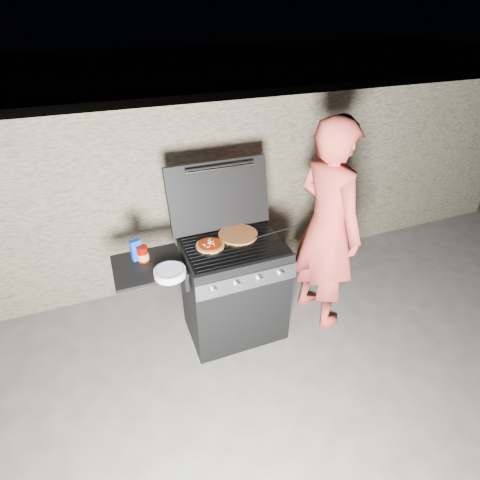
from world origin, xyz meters
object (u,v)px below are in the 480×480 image
object	(u,v)px
pizza_topped	(210,245)
person	(327,228)
gas_grill	(206,297)
sauce_jar	(143,254)

from	to	relation	value
pizza_topped	person	size ratio (longest dim) A/B	0.12
gas_grill	pizza_topped	bearing A→B (deg)	37.71
gas_grill	pizza_topped	world-z (taller)	pizza_topped
gas_grill	person	size ratio (longest dim) A/B	0.72
gas_grill	sauce_jar	size ratio (longest dim) A/B	10.72
sauce_jar	person	size ratio (longest dim) A/B	0.07
gas_grill	pizza_topped	distance (m)	0.48
sauce_jar	person	distance (m)	1.50
gas_grill	pizza_topped	size ratio (longest dim) A/B	6.08
gas_grill	person	distance (m)	1.16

